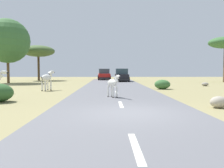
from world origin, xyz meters
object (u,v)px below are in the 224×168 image
zebra_0 (113,83)px  zebra_3 (47,78)px  tree_3 (38,51)px  tree_0 (7,41)px  bush_0 (162,84)px  car_1 (104,75)px  rock_1 (219,102)px  car_0 (122,75)px  rock_0 (205,84)px

zebra_0 → zebra_3: zebra_3 is taller
zebra_3 → tree_3: 18.98m
tree_0 → bush_0: size_ratio=5.92×
zebra_0 → car_1: 24.35m
rock_1 → tree_3: bearing=120.4°
zebra_0 → tree_0: (-12.71, 15.89, 4.30)m
car_0 → tree_0: size_ratio=0.55×
zebra_0 → rock_1: (4.49, -3.60, -0.61)m
tree_3 → bush_0: (15.25, -16.40, -4.03)m
zebra_3 → tree_0: size_ratio=0.21×
rock_0 → rock_1: rock_1 is taller
zebra_3 → car_1: 19.75m
car_0 → bush_0: 13.02m
car_1 → tree_0: size_ratio=0.56×
car_0 → tree_3: (-12.49, 3.69, 3.59)m
car_0 → zebra_0: bearing=86.3°
tree_0 → bush_0: tree_0 is taller
bush_0 → rock_1: (0.19, -9.94, -0.15)m
zebra_0 → bush_0: (4.31, 6.33, -0.46)m
zebra_0 → bush_0: bearing=-151.7°
rock_0 → zebra_0: bearing=-133.5°
car_0 → tree_3: tree_3 is taller
car_1 → tree_3: size_ratio=0.83×
zebra_3 → rock_0: 15.37m
car_1 → bush_0: bearing=103.1°
car_1 → bush_0: 18.77m
rock_0 → tree_3: bearing=147.9°
car_1 → tree_0: tree_0 is taller
car_1 → rock_0: bearing=122.7°
zebra_3 → tree_0: tree_0 is taller
zebra_3 → rock_0: size_ratio=2.40×
bush_0 → rock_0: size_ratio=1.91×
tree_3 → tree_0: bearing=-104.4°
rock_0 → rock_1: size_ratio=0.94×
zebra_0 → rock_0: bearing=-161.0°
car_1 → tree_3: 10.70m
zebra_0 → car_0: 19.10m
zebra_3 → rock_1: zebra_3 is taller
tree_3 → rock_0: size_ratio=7.61×
rock_1 → tree_0: bearing=131.4°
car_1 → rock_1: 28.47m
tree_0 → tree_3: 7.10m
car_1 → zebra_3: bearing=74.7°
tree_3 → rock_0: tree_3 is taller
zebra_0 → tree_3: bearing=-91.8°
car_0 → tree_0: (-14.25, -3.15, 4.32)m
zebra_0 → rock_1: 5.79m
car_1 → car_0: bearing=112.3°
car_0 → rock_0: 12.06m
car_0 → rock_0: bearing=132.0°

